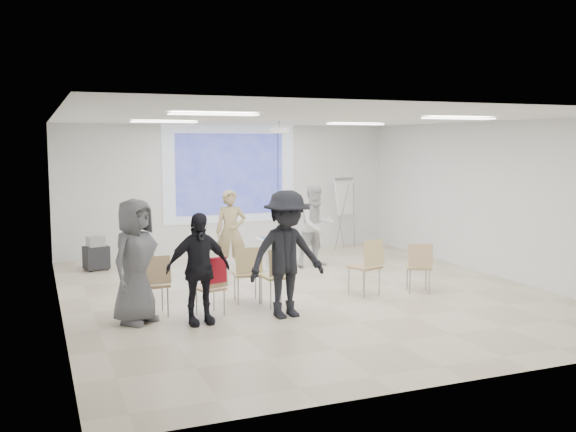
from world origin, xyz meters
name	(u,v)px	position (x,y,z in m)	size (l,w,h in m)	color
floor	(305,295)	(0.00, 0.00, -0.05)	(8.00, 9.00, 0.10)	beige
ceiling	(306,115)	(0.00, 0.00, 3.05)	(8.00, 9.00, 0.10)	white
wall_back	(229,189)	(0.00, 4.55, 1.50)	(8.00, 0.10, 3.00)	silver
wall_left	(54,217)	(-4.05, 0.00, 1.50)	(0.10, 9.00, 3.00)	silver
wall_right	(497,199)	(4.05, 0.00, 1.50)	(0.10, 9.00, 3.00)	silver
projection_halo	(230,174)	(0.00, 4.49, 1.85)	(3.20, 0.01, 2.30)	silver
projection_image	(230,174)	(0.00, 4.47, 1.85)	(2.60, 0.01, 1.90)	#2E399E
pedestal_table	(269,252)	(0.08, 2.08, 0.37)	(0.61, 0.61, 0.67)	silver
player_left	(231,226)	(-0.71, 2.08, 0.94)	(0.69, 0.46, 1.88)	tan
player_right	(316,221)	(1.15, 2.08, 0.96)	(0.93, 0.74, 1.93)	silver
controller_left	(236,210)	(-0.53, 2.33, 1.24)	(0.04, 0.12, 0.04)	silver
controller_right	(304,204)	(0.97, 2.33, 1.30)	(0.04, 0.13, 0.04)	silver
chair_far_left	(154,280)	(-2.70, -0.59, 0.55)	(0.46, 0.49, 0.93)	tan
chair_left_mid	(212,284)	(-1.88, -0.87, 0.48)	(0.47, 0.49, 0.81)	tan
chair_left_inner	(248,270)	(-1.15, -0.34, 0.55)	(0.49, 0.52, 0.93)	tan
chair_center	(278,272)	(-0.77, -0.72, 0.55)	(0.48, 0.51, 0.94)	tan
chair_right_inner	(368,262)	(0.89, -0.62, 0.57)	(0.58, 0.60, 0.97)	tan
chair_right_far	(419,263)	(1.81, -0.77, 0.52)	(0.55, 0.57, 0.88)	tan
red_jacket	(214,270)	(-1.90, -1.02, 0.72)	(0.39, 0.09, 0.38)	#A91422
laptop	(247,272)	(-1.14, -0.24, 0.50)	(0.34, 0.25, 0.03)	black
audience_left	(198,260)	(-2.18, -1.22, 0.92)	(1.07, 0.64, 1.85)	black
audience_mid	(287,246)	(-0.88, -1.35, 1.07)	(1.39, 0.76, 2.15)	black
audience_outer	(135,254)	(-3.00, -0.83, 1.01)	(0.98, 0.65, 2.02)	#58585D
flipchart_easel	(345,197)	(2.71, 3.87, 1.28)	(0.70, 0.56, 1.74)	gray
av_cart	(96,255)	(-3.18, 3.38, 0.32)	(0.54, 0.47, 0.69)	black
ceiling_projector	(279,137)	(0.10, 1.49, 2.69)	(0.30, 0.25, 3.00)	white
fluor_panel_nw	(164,122)	(-2.00, 2.00, 2.97)	(1.20, 0.30, 0.02)	white
fluor_panel_ne	(356,124)	(2.00, 2.00, 2.97)	(1.20, 0.30, 0.02)	white
fluor_panel_sw	(214,114)	(-2.00, -1.50, 2.97)	(1.20, 0.30, 0.02)	white
fluor_panel_se	(459,118)	(2.00, -1.50, 2.97)	(1.20, 0.30, 0.02)	white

